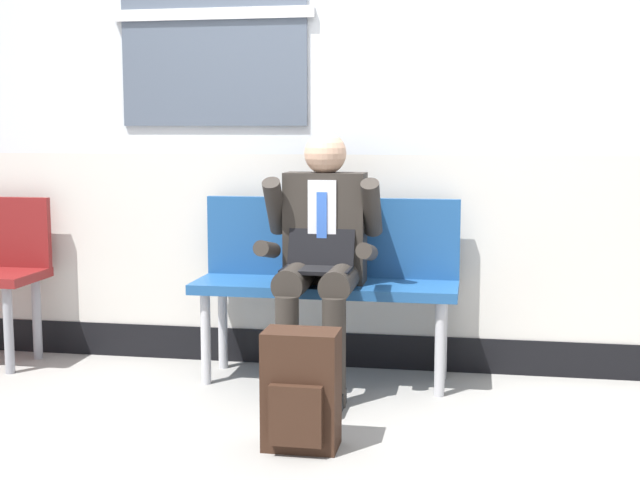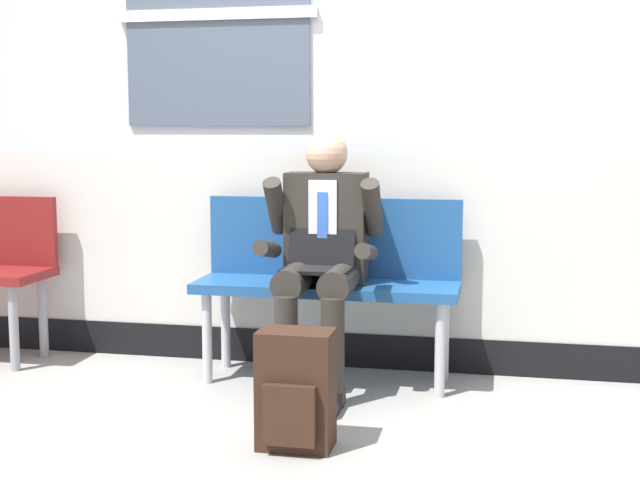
{
  "view_description": "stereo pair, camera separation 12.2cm",
  "coord_description": "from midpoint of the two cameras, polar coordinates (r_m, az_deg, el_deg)",
  "views": [
    {
      "loc": [
        0.72,
        -3.81,
        1.27
      ],
      "look_at": [
        -0.01,
        0.23,
        0.75
      ],
      "focal_mm": 48.86,
      "sensor_mm": 36.0,
      "label": 1
    },
    {
      "loc": [
        0.84,
        -3.79,
        1.27
      ],
      "look_at": [
        -0.01,
        0.23,
        0.75
      ],
      "focal_mm": 48.86,
      "sensor_mm": 36.0,
      "label": 2
    }
  ],
  "objects": [
    {
      "name": "bench_with_person",
      "position": [
        4.43,
        -0.28,
        -2.03
      ],
      "size": [
        1.32,
        0.42,
        0.92
      ],
      "color": "navy",
      "rests_on": "ground"
    },
    {
      "name": "ground_plane",
      "position": [
        4.08,
        -1.33,
        -10.93
      ],
      "size": [
        18.0,
        18.0,
        0.0
      ],
      "primitive_type": "plane",
      "color": "gray"
    },
    {
      "name": "person_seated",
      "position": [
        4.22,
        -0.78,
        -0.82
      ],
      "size": [
        0.57,
        0.7,
        1.26
      ],
      "color": "#2D2823",
      "rests_on": "ground"
    },
    {
      "name": "station_wall",
      "position": [
        4.65,
        0.46,
        7.57
      ],
      "size": [
        6.71,
        0.17,
        2.61
      ],
      "color": "silver",
      "rests_on": "ground"
    },
    {
      "name": "backpack",
      "position": [
        3.52,
        -2.26,
        -9.87
      ],
      "size": [
        0.3,
        0.23,
        0.48
      ],
      "color": "#331E14",
      "rests_on": "ground"
    }
  ]
}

